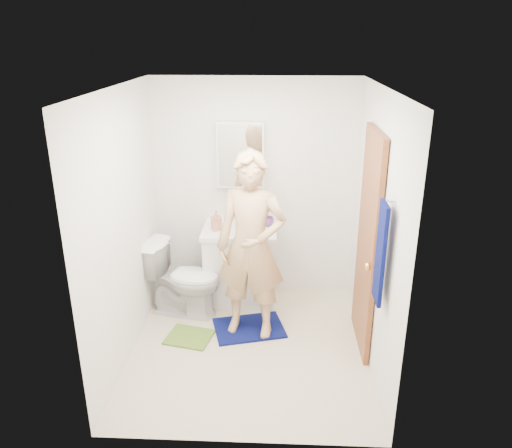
{
  "coord_description": "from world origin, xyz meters",
  "views": [
    {
      "loc": [
        0.25,
        -4.03,
        2.8
      ],
      "look_at": [
        0.05,
        0.25,
        1.16
      ],
      "focal_mm": 35.0,
      "sensor_mm": 36.0,
      "label": 1
    }
  ],
  "objects_px": {
    "vanity_cabinet": "(240,266)",
    "towel": "(381,254)",
    "medicine_cabinet": "(241,155)",
    "soap_dispenser": "(216,220)",
    "man": "(251,247)",
    "toilet": "(184,278)",
    "toothbrush_cup": "(268,221)"
  },
  "relations": [
    {
      "from": "vanity_cabinet",
      "to": "towel",
      "type": "xyz_separation_m",
      "value": [
        1.18,
        -1.48,
        0.85
      ]
    },
    {
      "from": "toilet",
      "to": "soap_dispenser",
      "type": "height_order",
      "value": "soap_dispenser"
    },
    {
      "from": "soap_dispenser",
      "to": "toothbrush_cup",
      "type": "distance_m",
      "value": 0.57
    },
    {
      "from": "soap_dispenser",
      "to": "toothbrush_cup",
      "type": "xyz_separation_m",
      "value": [
        0.54,
        0.15,
        -0.06
      ]
    },
    {
      "from": "medicine_cabinet",
      "to": "towel",
      "type": "xyz_separation_m",
      "value": [
        1.18,
        -1.71,
        -0.35
      ]
    },
    {
      "from": "vanity_cabinet",
      "to": "man",
      "type": "distance_m",
      "value": 0.87
    },
    {
      "from": "medicine_cabinet",
      "to": "toilet",
      "type": "distance_m",
      "value": 1.44
    },
    {
      "from": "medicine_cabinet",
      "to": "soap_dispenser",
      "type": "relative_size",
      "value": 3.27
    },
    {
      "from": "towel",
      "to": "man",
      "type": "relative_size",
      "value": 0.44
    },
    {
      "from": "medicine_cabinet",
      "to": "towel",
      "type": "height_order",
      "value": "medicine_cabinet"
    },
    {
      "from": "toilet",
      "to": "soap_dispenser",
      "type": "relative_size",
      "value": 3.73
    },
    {
      "from": "vanity_cabinet",
      "to": "medicine_cabinet",
      "type": "relative_size",
      "value": 1.14
    },
    {
      "from": "towel",
      "to": "toothbrush_cup",
      "type": "bearing_deg",
      "value": 119.12
    },
    {
      "from": "man",
      "to": "soap_dispenser",
      "type": "bearing_deg",
      "value": 133.41
    },
    {
      "from": "toothbrush_cup",
      "to": "man",
      "type": "bearing_deg",
      "value": -100.52
    },
    {
      "from": "vanity_cabinet",
      "to": "towel",
      "type": "distance_m",
      "value": 2.08
    },
    {
      "from": "vanity_cabinet",
      "to": "man",
      "type": "bearing_deg",
      "value": -76.67
    },
    {
      "from": "towel",
      "to": "toilet",
      "type": "relative_size",
      "value": 1.0
    },
    {
      "from": "medicine_cabinet",
      "to": "vanity_cabinet",
      "type": "bearing_deg",
      "value": -90.0
    },
    {
      "from": "towel",
      "to": "man",
      "type": "bearing_deg",
      "value": 141.36
    },
    {
      "from": "toilet",
      "to": "man",
      "type": "distance_m",
      "value": 0.97
    },
    {
      "from": "medicine_cabinet",
      "to": "towel",
      "type": "relative_size",
      "value": 0.87
    },
    {
      "from": "medicine_cabinet",
      "to": "toothbrush_cup",
      "type": "distance_m",
      "value": 0.77
    },
    {
      "from": "vanity_cabinet",
      "to": "towel",
      "type": "bearing_deg",
      "value": -51.53
    },
    {
      "from": "towel",
      "to": "toothbrush_cup",
      "type": "height_order",
      "value": "towel"
    },
    {
      "from": "toothbrush_cup",
      "to": "towel",
      "type": "bearing_deg",
      "value": -60.88
    },
    {
      "from": "man",
      "to": "towel",
      "type": "bearing_deg",
      "value": -28.44
    },
    {
      "from": "toilet",
      "to": "medicine_cabinet",
      "type": "bearing_deg",
      "value": -34.87
    },
    {
      "from": "towel",
      "to": "vanity_cabinet",
      "type": "bearing_deg",
      "value": 128.47
    },
    {
      "from": "man",
      "to": "medicine_cabinet",
      "type": "bearing_deg",
      "value": 110.24
    },
    {
      "from": "soap_dispenser",
      "to": "vanity_cabinet",
      "type": "bearing_deg",
      "value": 12.34
    },
    {
      "from": "toothbrush_cup",
      "to": "toilet",
      "type": "bearing_deg",
      "value": -154.84
    }
  ]
}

